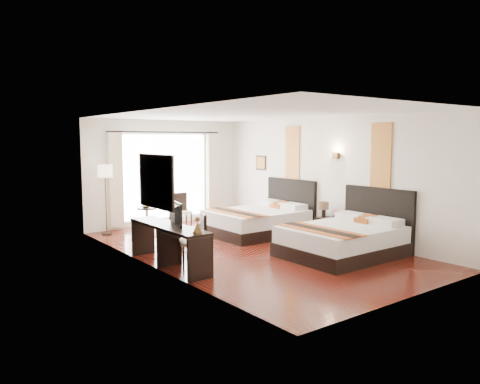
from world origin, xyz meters
TOP-DOWN VIEW (x-y plane):
  - floor at (0.00, 0.00)m, footprint 4.50×7.50m
  - ceiling at (0.00, 0.00)m, footprint 4.50×7.50m
  - wall_headboard at (2.25, 0.00)m, footprint 0.01×7.50m
  - wall_desk at (-2.25, 0.00)m, footprint 0.01×7.50m
  - wall_window at (0.00, 3.75)m, footprint 4.50×0.01m
  - wall_entry at (0.00, -3.75)m, footprint 4.50×0.01m
  - window_glass at (0.00, 3.73)m, footprint 2.40×0.02m
  - sheer_curtain at (0.00, 3.67)m, footprint 2.30×0.02m
  - drape_left at (-1.45, 3.63)m, footprint 0.35×0.14m
  - drape_right at (1.45, 3.63)m, footprint 0.35×0.14m
  - art_panel_near at (2.23, -1.51)m, footprint 0.03×0.50m
  - art_panel_far at (2.23, 1.15)m, footprint 0.03×0.50m
  - wall_sconce at (2.19, -0.33)m, footprint 0.10×0.14m
  - mirror_frame at (-2.22, -0.13)m, footprint 0.04×1.25m
  - mirror_glass at (-2.19, -0.13)m, footprint 0.01×1.12m
  - bed_near at (1.17, -1.51)m, footprint 2.28×1.77m
  - bed_far at (1.17, 1.15)m, footprint 2.28×1.78m
  - nightstand at (2.00, -0.33)m, footprint 0.42×0.53m
  - table_lamp at (1.98, -0.18)m, footprint 0.23×0.23m
  - vase at (2.03, -0.49)m, footprint 0.15×0.15m
  - console_desk at (-1.99, -0.13)m, footprint 0.50×2.20m
  - television at (-1.97, -0.22)m, footprint 0.29×0.75m
  - bronze_figurine at (-1.99, -1.13)m, footprint 0.17×0.17m
  - desk_chair at (-1.66, -0.45)m, footprint 0.59×0.59m
  - floor_lamp at (-1.84, 3.31)m, footprint 0.34×0.34m
  - side_table at (-0.82, 3.20)m, footprint 0.50×0.50m
  - fruit_bowl at (-0.85, 3.18)m, footprint 0.29×0.29m
  - window_chair at (-0.01, 2.86)m, footprint 0.49×0.49m
  - jute_rug at (-0.45, 2.75)m, footprint 1.27×0.89m

SIDE VIEW (x-z plane):
  - floor at x=0.00m, z-range -0.01..0.00m
  - jute_rug at x=-0.45m, z-range 0.00..0.01m
  - nightstand at x=2.00m, z-range 0.00..0.51m
  - window_chair at x=-0.01m, z-range -0.18..0.74m
  - side_table at x=-0.82m, z-range 0.00..0.58m
  - desk_chair at x=-1.66m, z-range -0.19..0.78m
  - bed_near at x=1.17m, z-range -0.31..0.97m
  - bed_far at x=1.17m, z-range -0.31..0.98m
  - console_desk at x=-1.99m, z-range 0.00..0.76m
  - vase at x=2.03m, z-range 0.50..0.63m
  - fruit_bowl at x=-0.85m, z-range 0.58..0.64m
  - table_lamp at x=1.98m, z-range 0.57..0.93m
  - bronze_figurine at x=-1.99m, z-range 0.76..1.00m
  - television at x=-1.97m, z-range 0.76..1.19m
  - drape_left at x=-1.45m, z-range 0.10..2.46m
  - drape_right at x=1.45m, z-range 0.10..2.46m
  - sheer_curtain at x=0.00m, z-range 0.25..2.35m
  - window_glass at x=0.00m, z-range 0.20..2.40m
  - wall_headboard at x=2.25m, z-range 0.00..2.80m
  - wall_desk at x=-2.25m, z-range 0.00..2.80m
  - wall_window at x=0.00m, z-range 0.00..2.80m
  - wall_entry at x=0.00m, z-range 0.00..2.80m
  - floor_lamp at x=-1.84m, z-range 0.58..2.27m
  - mirror_frame at x=-2.22m, z-range 1.08..2.02m
  - mirror_glass at x=-2.19m, z-range 1.14..1.96m
  - wall_sconce at x=2.19m, z-range 1.85..1.99m
  - art_panel_near at x=2.23m, z-range 1.27..2.62m
  - art_panel_far at x=2.23m, z-range 1.27..2.62m
  - ceiling at x=0.00m, z-range 2.78..2.80m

